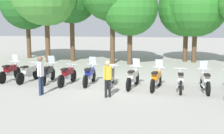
% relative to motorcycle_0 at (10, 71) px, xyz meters
% --- Properties ---
extents(ground_plane, '(80.00, 80.00, 0.00)m').
position_rel_motorcycle_0_xyz_m(ground_plane, '(5.64, -0.60, -0.52)').
color(ground_plane, '#9E9B93').
extents(motorcycle_0, '(0.62, 2.19, 1.37)m').
position_rel_motorcycle_0_xyz_m(motorcycle_0, '(0.00, 0.00, 0.00)').
color(motorcycle_0, black).
rests_on(motorcycle_0, ground_plane).
extents(motorcycle_1, '(0.70, 2.18, 0.99)m').
position_rel_motorcycle_0_xyz_m(motorcycle_1, '(1.13, -0.14, -0.01)').
color(motorcycle_1, black).
rests_on(motorcycle_1, ground_plane).
extents(motorcycle_2, '(0.62, 2.19, 1.37)m').
position_rel_motorcycle_0_xyz_m(motorcycle_2, '(2.25, -0.23, 0.00)').
color(motorcycle_2, black).
rests_on(motorcycle_2, ground_plane).
extents(motorcycle_3, '(0.66, 2.19, 0.99)m').
position_rel_motorcycle_0_xyz_m(motorcycle_3, '(3.39, -0.49, -0.01)').
color(motorcycle_3, black).
rests_on(motorcycle_3, ground_plane).
extents(motorcycle_4, '(0.62, 2.19, 1.37)m').
position_rel_motorcycle_0_xyz_m(motorcycle_4, '(4.51, -0.33, 0.00)').
color(motorcycle_4, black).
rests_on(motorcycle_4, ground_plane).
extents(motorcycle_5, '(0.62, 2.19, 0.99)m').
position_rel_motorcycle_0_xyz_m(motorcycle_5, '(5.64, -0.47, -0.01)').
color(motorcycle_5, black).
rests_on(motorcycle_5, ground_plane).
extents(motorcycle_6, '(0.72, 2.17, 1.37)m').
position_rel_motorcycle_0_xyz_m(motorcycle_6, '(6.77, -0.69, 0.00)').
color(motorcycle_6, black).
rests_on(motorcycle_6, ground_plane).
extents(motorcycle_7, '(0.76, 2.16, 1.37)m').
position_rel_motorcycle_0_xyz_m(motorcycle_7, '(7.90, -0.85, 0.00)').
color(motorcycle_7, black).
rests_on(motorcycle_7, ground_plane).
extents(motorcycle_8, '(0.62, 2.19, 0.99)m').
position_rel_motorcycle_0_xyz_m(motorcycle_8, '(9.02, -1.01, -0.01)').
color(motorcycle_8, black).
rests_on(motorcycle_8, ground_plane).
extents(motorcycle_9, '(0.62, 2.19, 1.37)m').
position_rel_motorcycle_0_xyz_m(motorcycle_9, '(10.15, -1.01, 0.00)').
color(motorcycle_9, black).
rests_on(motorcycle_9, ground_plane).
extents(person_0, '(0.38, 0.29, 1.60)m').
position_rel_motorcycle_0_xyz_m(person_0, '(5.84, -2.72, 0.41)').
color(person_0, black).
rests_on(person_0, ground_plane).
extents(person_1, '(0.28, 0.41, 1.74)m').
position_rel_motorcycle_0_xyz_m(person_1, '(2.85, -2.76, 0.51)').
color(person_1, '#232D4C').
rests_on(person_1, ground_plane).
extents(tree_0, '(4.51, 4.51, 6.93)m').
position_rel_motorcycle_0_xyz_m(tree_0, '(-2.91, 9.15, 4.15)').
color(tree_0, brown).
rests_on(tree_0, ground_plane).
extents(tree_4, '(4.02, 4.02, 6.12)m').
position_rel_motorcycle_0_xyz_m(tree_4, '(5.95, 6.77, 3.58)').
color(tree_4, brown).
rests_on(tree_4, ground_plane).
extents(tree_5, '(4.40, 4.40, 6.36)m').
position_rel_motorcycle_0_xyz_m(tree_5, '(10.14, 8.93, 3.63)').
color(tree_5, brown).
rests_on(tree_5, ground_plane).
extents(tree_6, '(4.79, 4.79, 6.76)m').
position_rel_motorcycle_0_xyz_m(tree_6, '(10.77, 8.52, 3.84)').
color(tree_6, brown).
rests_on(tree_6, ground_plane).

